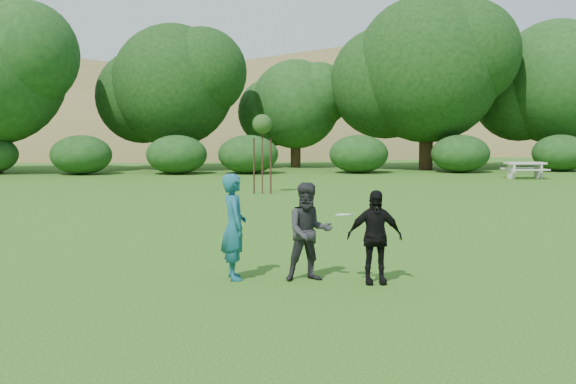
% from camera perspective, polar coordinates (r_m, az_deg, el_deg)
% --- Properties ---
extents(ground, '(120.00, 120.00, 0.00)m').
position_cam_1_polar(ground, '(11.69, 1.34, -6.71)').
color(ground, '#19470C').
rests_on(ground, ground).
extents(player_teal, '(0.50, 0.67, 1.68)m').
position_cam_1_polar(player_teal, '(11.41, -4.29, -2.74)').
color(player_teal, '#165465').
rests_on(player_teal, ground).
extents(player_grey, '(0.81, 0.66, 1.54)m').
position_cam_1_polar(player_grey, '(11.29, 1.67, -3.16)').
color(player_grey, '#262729').
rests_on(player_grey, ground).
extents(player_black, '(0.86, 0.38, 1.45)m').
position_cam_1_polar(player_black, '(11.15, 6.85, -3.55)').
color(player_black, black).
rests_on(player_black, ground).
extents(frisbee, '(0.27, 0.27, 0.07)m').
position_cam_1_polar(frisbee, '(11.14, 4.45, -1.81)').
color(frisbee, white).
rests_on(frisbee, ground).
extents(sapling, '(0.70, 0.70, 2.85)m').
position_cam_1_polar(sapling, '(25.83, -2.05, 5.22)').
color(sapling, '#3E2118').
rests_on(sapling, ground).
extents(picnic_table, '(1.80, 1.48, 0.76)m').
position_cam_1_polar(picnic_table, '(35.11, 18.22, 1.85)').
color(picnic_table, '#BBBAAD').
rests_on(picnic_table, ground).
extents(hillside, '(150.00, 72.00, 52.00)m').
position_cam_1_polar(hillside, '(81.10, -4.61, -5.03)').
color(hillside, olive).
rests_on(hillside, ground).
extents(tree_row, '(53.92, 10.38, 9.62)m').
position_cam_1_polar(tree_row, '(40.38, 1.27, 8.70)').
color(tree_row, '#3A2616').
rests_on(tree_row, ground).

